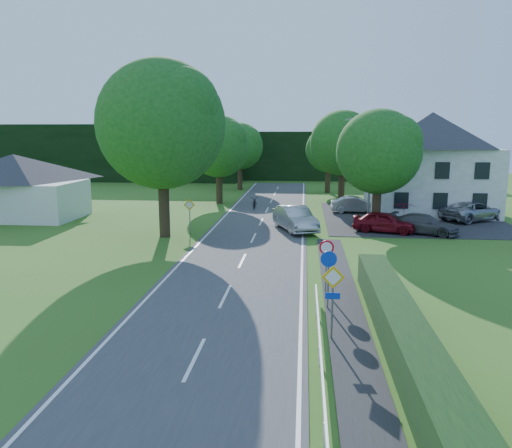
# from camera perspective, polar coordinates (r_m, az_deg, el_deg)

# --- Properties ---
(road) EXTENTS (7.00, 80.00, 0.04)m
(road) POSITION_cam_1_polar(r_m,az_deg,el_deg) (29.21, -1.09, -3.26)
(road) COLOR #3C3D3F
(road) RESTS_ON ground
(parking_pad) EXTENTS (14.00, 16.00, 0.04)m
(parking_pad) POSITION_cam_1_polar(r_m,az_deg,el_deg) (42.67, 17.23, 0.65)
(parking_pad) COLOR black
(parking_pad) RESTS_ON ground
(line_edge_left) EXTENTS (0.12, 80.00, 0.01)m
(line_edge_left) POSITION_cam_1_polar(r_m,az_deg,el_deg) (29.75, -7.33, -3.04)
(line_edge_left) COLOR white
(line_edge_left) RESTS_ON road
(line_edge_right) EXTENTS (0.12, 80.00, 0.01)m
(line_edge_right) POSITION_cam_1_polar(r_m,az_deg,el_deg) (29.02, 5.31, -3.34)
(line_edge_right) COLOR white
(line_edge_right) RESTS_ON road
(line_centre) EXTENTS (0.12, 80.00, 0.01)m
(line_centre) POSITION_cam_1_polar(r_m,az_deg,el_deg) (29.21, -1.09, -3.21)
(line_centre) COLOR white
(line_centre) RESTS_ON road
(tree_main) EXTENTS (9.40, 9.40, 11.64)m
(tree_main) POSITION_cam_1_polar(r_m,az_deg,el_deg) (33.52, -10.68, 8.36)
(tree_main) COLOR #185018
(tree_main) RESTS_ON ground
(tree_left_far) EXTENTS (7.00, 7.00, 8.58)m
(tree_left_far) POSITION_cam_1_polar(r_m,az_deg,el_deg) (48.96, -4.26, 7.33)
(tree_left_far) COLOR #185018
(tree_left_far) RESTS_ON ground
(tree_right_far) EXTENTS (7.40, 7.40, 9.09)m
(tree_right_far) POSITION_cam_1_polar(r_m,az_deg,el_deg) (50.38, 9.83, 7.59)
(tree_right_far) COLOR #185018
(tree_right_far) RESTS_ON ground
(tree_left_back) EXTENTS (6.60, 6.60, 8.07)m
(tree_left_back) POSITION_cam_1_polar(r_m,az_deg,el_deg) (60.76, -1.86, 7.72)
(tree_left_back) COLOR #185018
(tree_left_back) RESTS_ON ground
(tree_right_back) EXTENTS (6.20, 6.20, 7.56)m
(tree_right_back) POSITION_cam_1_polar(r_m,az_deg,el_deg) (58.33, 8.25, 7.26)
(tree_right_back) COLOR #185018
(tree_right_back) RESTS_ON ground
(tree_right_mid) EXTENTS (7.00, 7.00, 8.58)m
(tree_right_mid) POSITION_cam_1_polar(r_m,az_deg,el_deg) (36.66, 13.76, 6.01)
(tree_right_mid) COLOR #185018
(tree_right_mid) RESTS_ON ground
(treeline_left) EXTENTS (44.00, 6.00, 8.00)m
(treeline_left) POSITION_cam_1_polar(r_m,az_deg,el_deg) (76.90, -18.67, 7.74)
(treeline_left) COLOR black
(treeline_left) RESTS_ON ground
(treeline_right) EXTENTS (30.00, 5.00, 7.00)m
(treeline_right) POSITION_cam_1_polar(r_m,az_deg,el_deg) (74.42, 9.23, 7.69)
(treeline_right) COLOR black
(treeline_right) RESTS_ON ground
(bungalow_left) EXTENTS (11.00, 6.50, 5.20)m
(bungalow_left) POSITION_cam_1_polar(r_m,az_deg,el_deg) (44.92, -25.80, 4.02)
(bungalow_left) COLOR silver
(bungalow_left) RESTS_ON ground
(house_white) EXTENTS (10.60, 8.40, 8.60)m
(house_white) POSITION_cam_1_polar(r_m,az_deg,el_deg) (45.54, 19.26, 6.69)
(house_white) COLOR silver
(house_white) RESTS_ON ground
(streetlight) EXTENTS (2.03, 0.18, 8.00)m
(streetlight) POSITION_cam_1_polar(r_m,az_deg,el_deg) (38.56, 12.71, 6.52)
(streetlight) COLOR slate
(streetlight) RESTS_ON ground
(sign_priority_right) EXTENTS (0.78, 0.09, 2.59)m
(sign_priority_right) POSITION_cam_1_polar(r_m,az_deg,el_deg) (17.00, 8.77, -7.32)
(sign_priority_right) COLOR slate
(sign_priority_right) RESTS_ON ground
(sign_roundabout) EXTENTS (0.64, 0.08, 2.37)m
(sign_roundabout) POSITION_cam_1_polar(r_m,az_deg,el_deg) (19.91, 8.29, -5.03)
(sign_roundabout) COLOR slate
(sign_roundabout) RESTS_ON ground
(sign_speed_limit) EXTENTS (0.64, 0.11, 2.37)m
(sign_speed_limit) POSITION_cam_1_polar(r_m,az_deg,el_deg) (21.81, 8.05, -3.39)
(sign_speed_limit) COLOR slate
(sign_speed_limit) RESTS_ON ground
(sign_priority_left) EXTENTS (0.78, 0.09, 2.44)m
(sign_priority_left) POSITION_cam_1_polar(r_m,az_deg,el_deg) (34.47, -7.60, 1.65)
(sign_priority_left) COLOR slate
(sign_priority_left) RESTS_ON ground
(moving_car) EXTENTS (3.54, 5.54, 1.72)m
(moving_car) POSITION_cam_1_polar(r_m,az_deg,el_deg) (35.50, 4.50, 0.63)
(moving_car) COLOR #A9AAAE
(moving_car) RESTS_ON road
(motorcycle) EXTENTS (0.81, 2.15, 1.12)m
(motorcycle) POSITION_cam_1_polar(r_m,az_deg,el_deg) (45.70, -0.16, 2.49)
(motorcycle) COLOR black
(motorcycle) RESTS_ON road
(parked_car_red) EXTENTS (4.61, 2.88, 1.47)m
(parked_car_red) POSITION_cam_1_polar(r_m,az_deg,el_deg) (35.95, 14.46, 0.24)
(parked_car_red) COLOR maroon
(parked_car_red) RESTS_ON parking_pad
(parked_car_silver_a) EXTENTS (4.28, 1.50, 1.41)m
(parked_car_silver_a) POSITION_cam_1_polar(r_m,az_deg,el_deg) (44.12, 11.31, 2.19)
(parked_car_silver_a) COLOR #A9A8AD
(parked_car_silver_a) RESTS_ON parking_pad
(parked_car_grey) EXTENTS (4.95, 3.69, 1.33)m
(parked_car_grey) POSITION_cam_1_polar(r_m,az_deg,el_deg) (36.21, 18.66, -0.01)
(parked_car_grey) COLOR #454449
(parked_car_grey) RESTS_ON parking_pad
(parked_car_silver_b) EXTENTS (6.03, 5.18, 1.54)m
(parked_car_silver_b) POSITION_cam_1_polar(r_m,az_deg,el_deg) (43.00, 23.57, 1.39)
(parked_car_silver_b) COLOR #A3A4AA
(parked_car_silver_b) RESTS_ON parking_pad
(parasol) EXTENTS (2.25, 2.28, 1.71)m
(parasol) POSITION_cam_1_polar(r_m,az_deg,el_deg) (39.10, 16.53, 1.13)
(parasol) COLOR red
(parasol) RESTS_ON parking_pad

